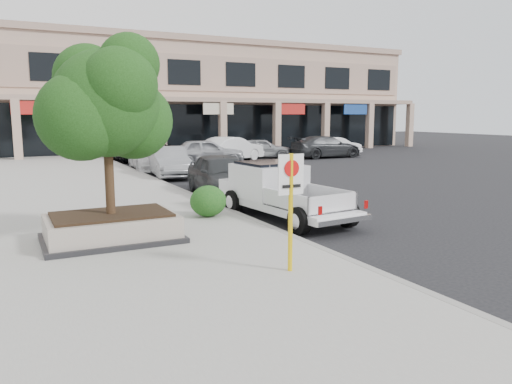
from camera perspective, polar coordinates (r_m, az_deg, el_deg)
ground at (r=13.33m, az=10.58°, el=-5.09°), size 120.00×120.00×0.00m
sidewalk at (r=16.70m, az=-18.10°, el=-2.28°), size 8.00×52.00×0.15m
curb at (r=17.71m, az=-5.39°, el=-1.25°), size 0.20×52.00×0.15m
strip_mall at (r=46.97m, az=-7.22°, el=10.75°), size 40.55×12.43×9.50m
planter at (r=12.58m, az=-16.17°, el=-3.91°), size 3.20×2.20×0.68m
planter_tree at (r=12.46m, az=-16.28°, el=9.59°), size 2.90×2.55×4.00m
no_parking_sign at (r=9.58m, az=3.99°, el=-0.47°), size 0.55×0.09×2.30m
hedge at (r=14.94m, az=-5.48°, el=-1.04°), size 1.10×0.99×0.93m
pickup_truck at (r=15.15m, az=3.45°, el=0.01°), size 2.52×5.57×1.70m
curb_car_a at (r=19.58m, az=-3.91°, el=1.98°), size 2.49×5.08×1.67m
curb_car_b at (r=25.83m, az=-9.97°, el=3.41°), size 2.17×4.84×1.54m
curb_car_c at (r=29.30m, az=-11.89°, el=3.97°), size 2.59×5.41×1.52m
curb_car_d at (r=34.88m, az=-14.01°, el=4.52°), size 2.61×5.02×1.35m
lot_car_a at (r=31.88m, az=-5.70°, el=4.62°), size 5.11×2.80×1.65m
lot_car_b at (r=33.96m, az=-2.85°, el=4.92°), size 5.31×3.59×1.66m
lot_car_c at (r=37.15m, az=8.01°, el=5.14°), size 5.49×2.24×1.59m
lot_car_d at (r=35.93m, az=-10.86°, el=4.74°), size 4.89×2.35×1.34m
lot_car_e at (r=36.48m, az=0.68°, el=5.04°), size 4.56×3.17×1.44m
lot_car_f at (r=39.73m, az=9.12°, el=5.21°), size 4.28×1.66×1.39m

